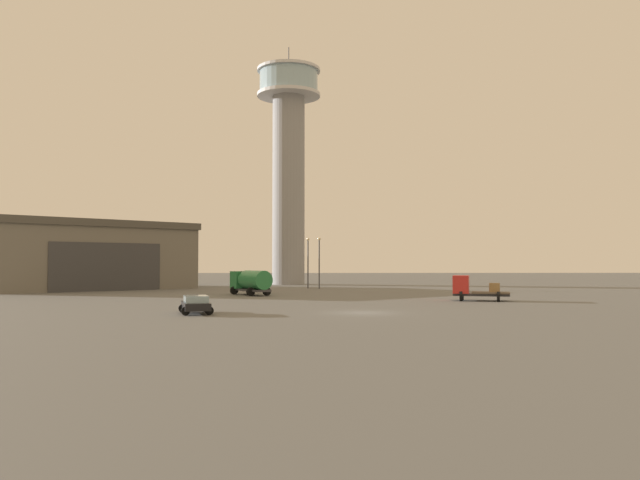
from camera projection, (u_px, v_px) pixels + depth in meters
The scene contains 8 objects.
ground_plane at pixel (363, 313), 47.92m from camera, with size 400.00×400.00×0.00m, color #60605E.
control_tower at pixel (289, 154), 113.48m from camera, with size 11.43×11.43×43.07m.
hangar at pixel (80, 256), 93.05m from camera, with size 35.28×34.14×9.79m.
truck_flatbed_red at pixel (472, 288), 63.47m from camera, with size 6.02×4.31×2.54m.
truck_fuel_tanker_green at pixel (251, 281), 74.52m from camera, with size 5.51×7.21×2.94m.
car_black at pixel (196, 304), 46.94m from camera, with size 3.05×4.70×1.37m.
light_post_east at pixel (308, 258), 94.96m from camera, with size 0.44×0.44×7.66m.
light_post_north at pixel (319, 258), 93.75m from camera, with size 0.44×0.44×7.66m.
Camera 1 is at (-4.54, -47.99, 3.77)m, focal length 35.30 mm.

